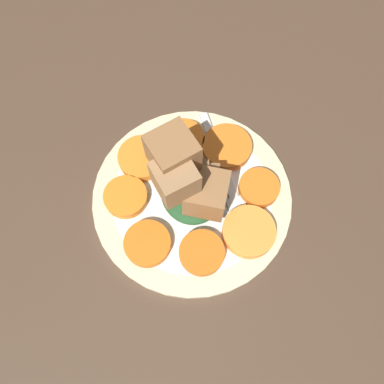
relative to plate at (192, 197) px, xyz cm
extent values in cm
cube|color=#4C3828|center=(0.00, 0.00, -1.52)|extent=(120.00, 120.00, 2.00)
cylinder|color=beige|center=(0.00, 0.00, -0.02)|extent=(25.27, 25.27, 1.00)
cylinder|color=white|center=(0.00, 0.00, 0.03)|extent=(20.22, 20.22, 1.00)
cylinder|color=orange|center=(5.83, 5.68, 1.25)|extent=(6.18, 6.18, 1.33)
cylinder|color=orange|center=(0.72, 8.23, 1.25)|extent=(5.44, 5.44, 1.33)
cylinder|color=orange|center=(-5.59, 6.17, 1.25)|extent=(5.58, 5.58, 1.33)
cylinder|color=orange|center=(-7.64, 0.30, 1.25)|extent=(5.39, 5.39, 1.33)
cylinder|color=orange|center=(-5.95, -5.99, 1.25)|extent=(6.41, 6.41, 1.33)
cylinder|color=orange|center=(-0.55, -8.42, 1.25)|extent=(5.12, 5.12, 1.33)
cylinder|color=orange|center=(5.74, -5.52, 1.25)|extent=(6.50, 6.50, 1.33)
cylinder|color=orange|center=(7.81, -0.27, 1.25)|extent=(5.67, 5.67, 1.33)
ellipsoid|color=#235128|center=(0.00, 0.00, 1.63)|extent=(8.61, 7.75, 2.11)
cube|color=olive|center=(-1.80, -1.38, 5.02)|extent=(6.00, 6.00, 4.66)
cube|color=brown|center=(-0.47, -1.57, 4.33)|extent=(3.80, 3.80, 3.28)
cube|color=brown|center=(0.24, -0.23, 4.68)|extent=(4.46, 4.46, 3.98)
cube|color=olive|center=(1.48, 1.84, 9.56)|extent=(5.99, 5.99, 4.58)
cube|color=#9E754C|center=(-1.17, 1.97, 8.88)|extent=(5.30, 5.30, 4.13)
cube|color=silver|center=(5.18, -4.22, 0.78)|extent=(12.95, 2.89, 0.40)
cube|color=silver|center=(-2.00, -5.23, 0.78)|extent=(1.87, 2.51, 0.40)
cube|color=silver|center=(-5.16, -6.68, 0.78)|extent=(5.09, 1.02, 0.40)
cube|color=silver|center=(-5.25, -6.02, 0.78)|extent=(5.09, 1.02, 0.40)
cube|color=silver|center=(-5.34, -5.36, 0.78)|extent=(5.09, 1.02, 0.40)
cube|color=silver|center=(-5.43, -4.70, 0.78)|extent=(5.09, 1.02, 0.40)
camera|label=1|loc=(-17.23, 2.62, 44.55)|focal=35.00mm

